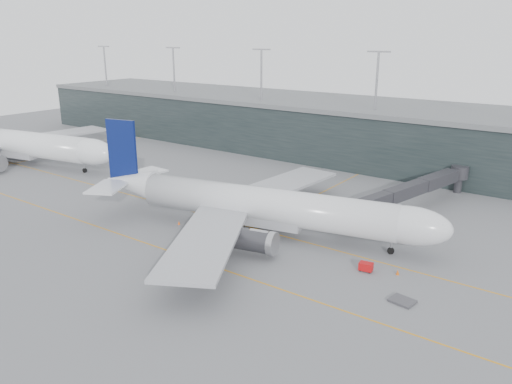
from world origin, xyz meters
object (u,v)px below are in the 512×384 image
Objects in this scene: main_aircraft at (262,205)px; gse_cart at (366,267)px; second_aircraft at (15,143)px; jet_bridge at (406,188)px.

main_aircraft is 21.55m from gse_cart.
jet_bridge is at bearing 3.13° from second_aircraft.
gse_cart is (103.55, -5.12, -4.71)m from second_aircraft.
gse_cart is (5.24, -29.77, -3.71)m from jet_bridge.
gse_cart is at bearing -67.41° from jet_bridge.
second_aircraft is 103.78m from gse_cart.
main_aircraft is 0.92× the size of second_aircraft.
main_aircraft is at bearing 163.82° from gse_cart.
main_aircraft is 30.37× the size of gse_cart.
second_aircraft is at bearing 169.75° from gse_cart.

